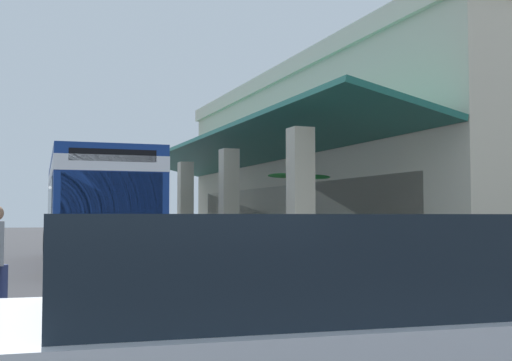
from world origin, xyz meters
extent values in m
plane|color=#2D2D30|center=(0.00, 8.00, 0.00)|extent=(120.00, 120.00, 0.00)
cube|color=#9E998E|center=(1.90, 3.82, 0.06)|extent=(26.54, 0.50, 0.12)
cube|color=beige|center=(1.90, 13.52, 3.32)|extent=(22.11, 12.49, 6.65)
cube|color=beige|center=(1.90, 13.52, 6.95)|extent=(22.41, 12.79, 0.60)
cube|color=beige|center=(-6.39, 4.35, 1.83)|extent=(0.55, 0.55, 3.66)
cube|color=beige|center=(-0.86, 4.35, 1.83)|extent=(0.55, 0.55, 3.66)
cube|color=beige|center=(4.67, 4.35, 1.83)|extent=(0.55, 0.55, 3.66)
cube|color=beige|center=(10.20, 4.35, 1.83)|extent=(0.55, 0.55, 3.66)
cube|color=#19594C|center=(1.90, 5.67, 4.01)|extent=(22.11, 3.16, 0.82)
cube|color=#19232D|center=(1.90, 7.31, 1.40)|extent=(18.57, 0.08, 2.40)
cube|color=navy|center=(4.62, 0.02, 1.73)|extent=(11.11, 3.07, 2.75)
cube|color=white|center=(4.62, 0.02, 2.65)|extent=(11.13, 3.09, 0.36)
cube|color=#19232D|center=(4.32, 0.03, 1.95)|extent=(9.35, 3.01, 0.90)
cube|color=#19232D|center=(10.08, -0.24, 1.85)|extent=(0.17, 2.24, 1.20)
cube|color=black|center=(10.09, -0.24, 2.82)|extent=(0.15, 1.94, 0.28)
cube|color=black|center=(10.21, -0.24, 0.45)|extent=(0.32, 2.45, 0.24)
cube|color=silver|center=(10.17, 0.65, 0.75)|extent=(0.07, 0.24, 0.16)
cube|color=silver|center=(10.09, -1.13, 0.75)|extent=(0.07, 0.24, 0.16)
cube|color=silver|center=(3.12, 0.09, 3.22)|extent=(2.48, 1.90, 0.24)
cylinder|color=black|center=(8.30, 1.12, 0.50)|extent=(1.00, 0.30, 1.00)
cylinder|color=black|center=(8.18, -1.42, 0.50)|extent=(1.00, 0.30, 1.00)
cylinder|color=black|center=(1.60, 1.44, 0.50)|extent=(1.00, 0.30, 1.00)
cylinder|color=black|center=(1.48, -1.11, 0.50)|extent=(1.00, 0.30, 1.00)
cube|color=#19232D|center=(21.21, -1.00, 1.20)|extent=(1.80, 2.59, 0.54)
cylinder|color=navy|center=(15.19, -2.49, 0.40)|extent=(0.16, 0.16, 0.79)
cube|color=gray|center=(8.47, 5.08, 0.31)|extent=(0.71, 0.71, 0.62)
cylinder|color=#332319|center=(8.47, 5.08, 0.63)|extent=(0.60, 0.60, 0.02)
cylinder|color=brown|center=(8.47, 5.08, 1.50)|extent=(0.16, 0.16, 1.77)
ellipsoid|color=#1E6028|center=(8.86, 5.16, 2.60)|extent=(0.82, 0.36, 0.15)
ellipsoid|color=#1E6028|center=(8.56, 5.54, 2.55)|extent=(0.39, 0.96, 0.19)
ellipsoid|color=#1E6028|center=(8.04, 5.16, 2.48)|extent=(0.89, 0.37, 0.15)
ellipsoid|color=#1E6028|center=(8.37, 4.67, 2.57)|extent=(0.39, 0.88, 0.18)
camera|label=1|loc=(24.67, -2.44, 1.46)|focal=45.14mm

